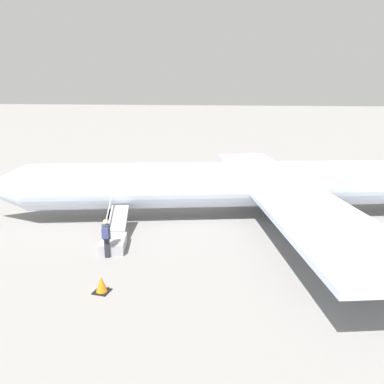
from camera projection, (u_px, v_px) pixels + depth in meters
name	position (u px, v px, depth m)	size (l,w,h in m)	color
ground_plane	(257.00, 217.00, 22.05)	(600.00, 600.00, 0.00)	gray
airplane_main	(275.00, 183.00, 21.61)	(31.07, 24.33, 6.80)	silver
boarding_stairs	(114.00, 238.00, 17.76)	(2.35, 4.12, 1.69)	#99999E
passenger	(106.00, 236.00, 16.31)	(0.44, 0.57, 1.74)	#23232D
traffic_cone_near_stairs	(101.00, 285.00, 13.52)	(0.56, 0.56, 0.62)	black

